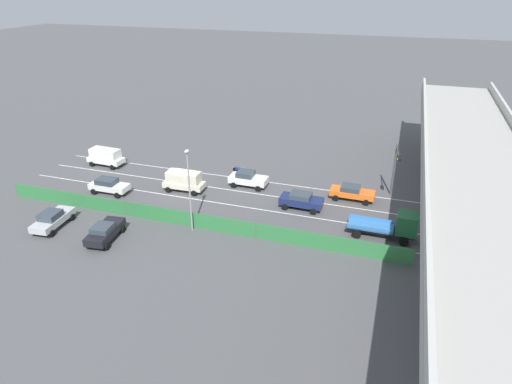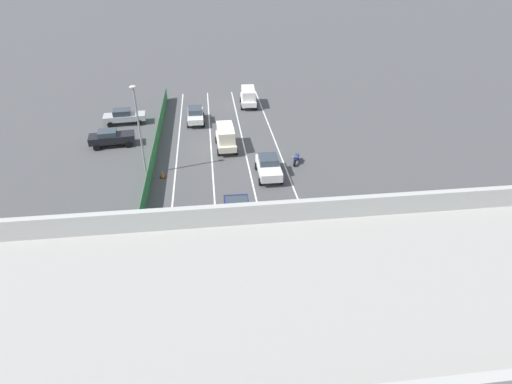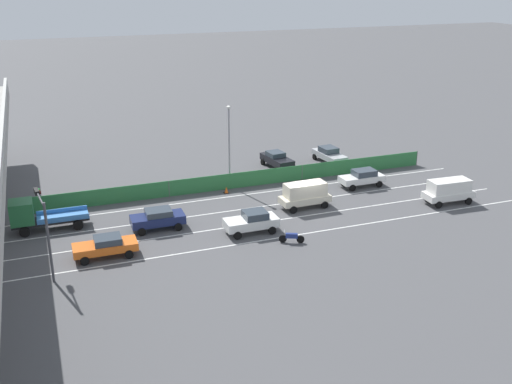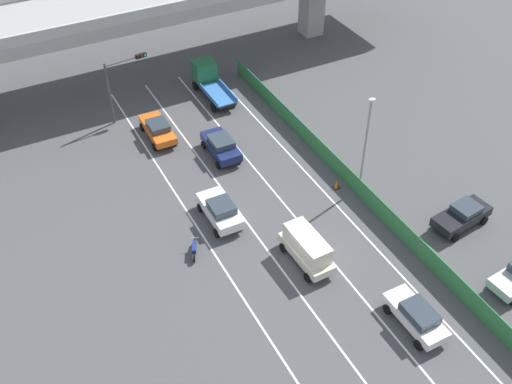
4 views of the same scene
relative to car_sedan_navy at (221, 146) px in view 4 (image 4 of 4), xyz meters
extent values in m
plane|color=#4C4C4F|center=(-0.09, -13.19, -0.93)|extent=(300.00, 300.00, 0.00)
cube|color=silver|center=(-5.03, -9.15, -0.92)|extent=(0.14, 44.08, 0.01)
cube|color=silver|center=(-1.74, -9.15, -0.92)|extent=(0.14, 44.08, 0.01)
cube|color=silver|center=(1.55, -9.15, -0.92)|extent=(0.14, 44.08, 0.01)
cube|color=silver|center=(4.84, -9.15, -0.92)|extent=(0.14, 44.08, 0.01)
cube|color=#A09E99|center=(-0.09, 14.89, 6.06)|extent=(54.62, 8.75, 1.07)
cube|color=#B2B2AD|center=(-0.09, 10.69, 7.04)|extent=(54.62, 0.30, 0.90)
cube|color=#A09E99|center=(17.39, 14.89, 2.30)|extent=(1.98, 1.98, 6.45)
cube|color=#2D753D|center=(6.86, -9.15, -0.17)|extent=(0.06, 40.08, 1.52)
cylinder|color=#4C514C|center=(6.86, -15.83, -0.17)|extent=(0.10, 0.10, 1.52)
cylinder|color=#4C514C|center=(6.86, -2.47, -0.17)|extent=(0.10, 0.10, 1.52)
cylinder|color=#4C514C|center=(6.86, 10.89, -0.17)|extent=(0.10, 0.10, 1.52)
cube|color=navy|center=(0.00, 0.02, -0.10)|extent=(1.92, 4.30, 0.69)
cube|color=#333D47|center=(0.00, -0.07, 0.48)|extent=(1.65, 2.08, 0.48)
cylinder|color=black|center=(-0.88, 1.49, -0.61)|extent=(0.23, 0.64, 0.64)
cylinder|color=black|center=(0.94, 1.45, -0.61)|extent=(0.23, 0.64, 0.64)
cylinder|color=black|center=(-0.94, -1.41, -0.61)|extent=(0.23, 0.64, 0.64)
cylinder|color=black|center=(0.88, -1.45, -0.61)|extent=(0.23, 0.64, 0.64)
cube|color=silver|center=(-3.27, -6.74, -0.10)|extent=(1.86, 4.23, 0.70)
cube|color=#333D47|center=(-3.27, -7.08, 0.53)|extent=(1.62, 1.82, 0.56)
cylinder|color=black|center=(-4.17, -5.30, -0.61)|extent=(0.22, 0.64, 0.64)
cylinder|color=black|center=(-2.34, -5.32, -0.61)|extent=(0.22, 0.64, 0.64)
cylinder|color=black|center=(-4.19, -8.17, -0.61)|extent=(0.22, 0.64, 0.64)
cylinder|color=black|center=(-2.36, -8.18, -0.61)|extent=(0.22, 0.64, 0.64)
cube|color=orange|center=(-3.59, 4.62, -0.16)|extent=(1.84, 4.59, 0.57)
cube|color=#333D47|center=(-3.59, 4.40, 0.37)|extent=(1.59, 1.94, 0.49)
cylinder|color=black|center=(-4.45, 6.18, -0.61)|extent=(0.23, 0.64, 0.64)
cylinder|color=black|center=(-2.68, 6.15, -0.61)|extent=(0.23, 0.64, 0.64)
cylinder|color=black|center=(-4.50, 3.08, -0.61)|extent=(0.23, 0.64, 0.64)
cylinder|color=black|center=(-2.73, 3.05, -0.61)|extent=(0.23, 0.64, 0.64)
cube|color=white|center=(3.06, -20.33, -0.15)|extent=(1.74, 4.29, 0.60)
cube|color=#333D47|center=(3.07, -20.58, 0.43)|extent=(1.52, 2.11, 0.56)
cylinder|color=black|center=(2.20, -18.89, -0.61)|extent=(0.22, 0.64, 0.64)
cylinder|color=black|center=(3.91, -18.88, -0.61)|extent=(0.22, 0.64, 0.64)
cylinder|color=black|center=(2.22, -21.79, -0.61)|extent=(0.22, 0.64, 0.64)
cylinder|color=black|center=(3.93, -21.78, -0.61)|extent=(0.22, 0.64, 0.64)
cube|color=beige|center=(0.06, -12.96, -0.15)|extent=(1.85, 4.48, 0.59)
cube|color=beige|center=(0.06, -12.96, 0.73)|extent=(1.62, 3.68, 1.17)
cylinder|color=black|center=(-0.85, -11.48, -0.61)|extent=(0.24, 0.65, 0.64)
cylinder|color=black|center=(0.88, -11.43, -0.61)|extent=(0.24, 0.65, 0.64)
cylinder|color=black|center=(-0.76, -14.49, -0.61)|extent=(0.24, 0.65, 0.64)
cylinder|color=black|center=(0.97, -14.44, -0.61)|extent=(0.24, 0.65, 0.64)
cube|color=black|center=(3.04, 8.04, -0.20)|extent=(1.59, 5.93, 0.25)
cube|color=#236638|center=(3.06, 10.12, 0.81)|extent=(1.95, 1.79, 1.77)
cube|color=#3875BC|center=(3.04, 7.08, -0.03)|extent=(1.97, 4.01, 0.10)
cube|color=#3875BC|center=(2.10, 7.09, 0.16)|extent=(0.11, 3.99, 0.38)
cube|color=#3875BC|center=(3.97, 7.07, 0.16)|extent=(0.11, 3.99, 0.38)
cylinder|color=black|center=(2.08, 10.06, -0.53)|extent=(0.27, 0.80, 0.80)
cylinder|color=black|center=(4.03, 10.05, -0.53)|extent=(0.27, 0.80, 0.80)
cylinder|color=black|center=(2.06, 6.04, -0.53)|extent=(0.27, 0.80, 0.80)
cylinder|color=black|center=(4.00, 6.02, -0.53)|extent=(0.27, 0.80, 0.80)
cylinder|color=black|center=(-5.89, -8.35, -0.63)|extent=(0.34, 0.59, 0.60)
cylinder|color=black|center=(-6.46, -9.57, -0.63)|extent=(0.34, 0.59, 0.60)
cube|color=navy|center=(-6.18, -8.96, -0.35)|extent=(0.64, 0.95, 0.36)
cylinder|color=#B2B2B2|center=(-5.94, -8.45, -0.01)|extent=(0.56, 0.28, 0.03)
cylinder|color=black|center=(9.34, -20.18, -0.61)|extent=(0.66, 0.27, 0.64)
cube|color=black|center=(11.31, -15.01, -0.10)|extent=(4.56, 2.32, 0.69)
cube|color=#333D47|center=(11.66, -14.96, 0.47)|extent=(1.93, 1.78, 0.46)
cylinder|color=black|center=(9.95, -16.08, -0.61)|extent=(0.66, 0.30, 0.64)
cylinder|color=black|center=(9.73, -14.31, -0.61)|extent=(0.66, 0.30, 0.64)
cylinder|color=black|center=(12.90, -15.71, -0.61)|extent=(0.66, 0.30, 0.64)
cylinder|color=black|center=(12.68, -13.93, -0.61)|extent=(0.66, 0.30, 0.64)
cylinder|color=#47474C|center=(-6.15, 8.37, 1.91)|extent=(0.18, 0.18, 5.67)
cylinder|color=#47474C|center=(-4.40, 8.58, 4.45)|extent=(3.52, 0.52, 0.12)
cube|color=black|center=(-2.99, 8.74, 4.45)|extent=(0.99, 0.39, 0.32)
sphere|color=#390706|center=(-3.27, 8.55, 4.45)|extent=(0.20, 0.20, 0.20)
sphere|color=#3B2806|center=(-2.98, 8.58, 4.45)|extent=(0.20, 0.20, 0.20)
sphere|color=green|center=(-2.68, 8.61, 4.45)|extent=(0.20, 0.20, 0.20)
cylinder|color=gray|center=(7.39, -8.49, 2.86)|extent=(0.16, 0.16, 7.57)
ellipsoid|color=silver|center=(7.39, -8.49, 6.82)|extent=(0.60, 0.36, 0.28)
cone|color=orange|center=(5.90, -7.65, -0.61)|extent=(0.36, 0.36, 0.64)
cube|color=black|center=(5.90, -7.65, -0.91)|extent=(0.47, 0.47, 0.03)
camera|label=1|loc=(39.38, 8.36, 20.21)|focal=31.46mm
camera|label=2|loc=(1.64, 24.65, 16.44)|focal=29.10mm
camera|label=3|loc=(-44.26, 8.29, 18.72)|focal=42.28mm
camera|label=4|loc=(-15.69, -36.01, 29.05)|focal=43.27mm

